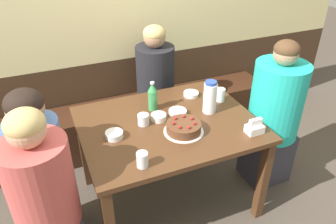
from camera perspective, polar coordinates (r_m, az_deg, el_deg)
ground_plane at (r=2.73m, az=0.02°, el=-14.64°), size 12.00×12.00×0.00m
back_wall at (r=2.97m, az=-8.24°, el=17.28°), size 4.80×0.04×2.50m
bench_seat at (r=3.19m, az=-5.78°, el=-1.79°), size 2.74×0.38×0.44m
dining_table at (r=2.31m, az=0.03°, el=-3.68°), size 1.20×0.94×0.73m
birthday_cake at (r=2.15m, az=2.75°, el=-2.72°), size 0.27×0.27×0.09m
water_pitcher at (r=2.34m, az=7.32°, el=2.58°), size 0.10×0.10×0.24m
soju_bottle at (r=2.36m, az=-2.70°, el=2.71°), size 0.07×0.07×0.22m
napkin_holder at (r=2.21m, az=14.85°, el=-2.66°), size 0.11×0.08×0.11m
bowl_soup_white at (r=2.28m, az=-1.64°, el=-0.90°), size 0.11×0.11×0.04m
bowl_rice_small at (r=2.13m, az=-9.34°, el=-3.95°), size 0.11×0.11×0.04m
bowl_side_dish at (r=2.58m, az=4.04°, el=3.16°), size 0.12×0.12×0.03m
bowl_sauce_shallow at (r=2.34m, az=1.69°, el=-0.04°), size 0.13×0.13×0.03m
glass_water_tall at (r=2.22m, az=-4.32°, el=-1.31°), size 0.08×0.08×0.08m
glass_tumbler_short at (r=1.87m, az=-4.50°, el=-8.27°), size 0.07×0.07×0.09m
glass_shot_small at (r=2.52m, az=9.15°, el=2.98°), size 0.07×0.07×0.10m
person_teal_shirt at (r=2.02m, az=-20.45°, el=-14.53°), size 0.36×0.36×1.19m
person_pale_blue_shirt at (r=2.98m, az=-2.16°, el=3.53°), size 0.34×0.34×1.18m
person_grey_tee at (r=2.23m, az=-20.97°, el=-10.19°), size 0.34×0.32×1.16m
person_dark_striped at (r=2.67m, az=17.92°, el=-0.62°), size 0.40×0.40×1.22m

